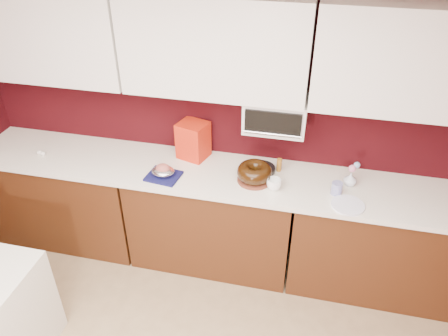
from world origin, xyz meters
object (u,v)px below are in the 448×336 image
object	(u,v)px
toaster_oven	(276,114)
blue_jar	(337,188)
flower_vase	(350,179)
foil_ham_nest	(163,171)
bundt_cake	(254,172)
coffee_mug	(274,183)
pandoro_box	(193,140)

from	to	relation	value
toaster_oven	blue_jar	bearing A→B (deg)	-25.08
blue_jar	flower_vase	xyz separation A→B (m)	(0.09, 0.13, 0.01)
foil_ham_nest	blue_jar	bearing A→B (deg)	3.63
bundt_cake	coffee_mug	distance (m)	0.18
toaster_oven	bundt_cake	xyz separation A→B (m)	(-0.11, -0.21, -0.39)
bundt_cake	pandoro_box	xyz separation A→B (m)	(-0.54, 0.24, 0.07)
blue_jar	bundt_cake	bearing A→B (deg)	177.55
foil_ham_nest	flower_vase	xyz separation A→B (m)	(1.39, 0.21, 0.00)
bundt_cake	coffee_mug	xyz separation A→B (m)	(0.16, -0.07, -0.03)
foil_ham_nest	blue_jar	world-z (taller)	blue_jar
flower_vase	pandoro_box	bearing A→B (deg)	173.97
flower_vase	bundt_cake	bearing A→B (deg)	-171.37
toaster_oven	blue_jar	size ratio (longest dim) A/B	4.76
bundt_cake	blue_jar	size ratio (longest dim) A/B	2.79
foil_ham_nest	flower_vase	world-z (taller)	flower_vase
pandoro_box	flower_vase	bearing A→B (deg)	10.15
toaster_oven	bundt_cake	size ratio (longest dim) A/B	1.70
blue_jar	foil_ham_nest	bearing A→B (deg)	-176.37
toaster_oven	foil_ham_nest	world-z (taller)	toaster_oven
coffee_mug	flower_vase	xyz separation A→B (m)	(0.54, 0.18, 0.01)
bundt_cake	flower_vase	distance (m)	0.71
pandoro_box	coffee_mug	distance (m)	0.77
pandoro_box	flower_vase	world-z (taller)	pandoro_box
toaster_oven	coffee_mug	size ratio (longest dim) A/B	4.31
toaster_oven	flower_vase	distance (m)	0.73
toaster_oven	bundt_cake	bearing A→B (deg)	-117.14
bundt_cake	flower_vase	bearing A→B (deg)	8.63
bundt_cake	toaster_oven	bearing A→B (deg)	62.86
blue_jar	toaster_oven	bearing A→B (deg)	154.92
foil_ham_nest	blue_jar	distance (m)	1.29
coffee_mug	blue_jar	bearing A→B (deg)	5.87
toaster_oven	blue_jar	xyz separation A→B (m)	(0.50, -0.23, -0.43)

